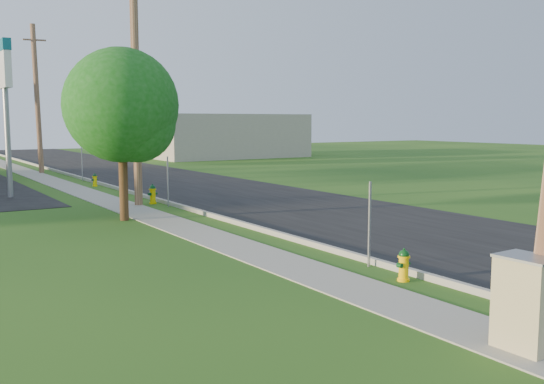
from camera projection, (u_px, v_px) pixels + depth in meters
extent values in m
plane|color=#1D4615|center=(521.00, 317.00, 10.51)|extent=(140.00, 140.00, 0.00)
cube|color=black|center=(349.00, 218.00, 21.28)|extent=(8.00, 120.00, 0.02)
cube|color=#A19E94|center=(251.00, 226.00, 19.12)|extent=(0.15, 120.00, 0.15)
cube|color=gray|center=(201.00, 234.00, 18.19)|extent=(1.50, 120.00, 0.03)
cylinder|color=brown|center=(136.00, 82.00, 23.82)|extent=(0.32, 0.32, 9.80)
cylinder|color=brown|center=(37.00, 100.00, 38.87)|extent=(0.49, 0.32, 9.50)
cube|color=brown|center=(34.00, 40.00, 38.43)|extent=(1.40, 0.10, 0.12)
cube|color=gray|center=(370.00, 225.00, 14.04)|extent=(0.05, 0.04, 2.00)
cube|color=gray|center=(168.00, 182.00, 23.89)|extent=(0.05, 0.04, 2.00)
cube|color=gray|center=(82.00, 164.00, 34.09)|extent=(0.05, 0.04, 2.00)
cylinder|color=gray|center=(8.00, 141.00, 26.60)|extent=(0.24, 0.24, 5.00)
cube|color=silver|center=(4.00, 65.00, 26.21)|extent=(0.30, 2.00, 2.00)
cube|color=#0C5766|center=(3.00, 46.00, 26.12)|extent=(0.34, 2.04, 0.50)
cube|color=gray|center=(221.00, 136.00, 57.54)|extent=(14.00, 10.00, 4.00)
cylinder|color=#3C2814|center=(123.00, 177.00, 20.59)|extent=(0.30, 0.30, 3.01)
sphere|color=#125510|center=(121.00, 105.00, 20.31)|extent=(3.85, 3.85, 3.85)
sphere|color=#125510|center=(136.00, 123.00, 20.35)|extent=(2.65, 2.65, 2.65)
cylinder|color=#FEBE06|center=(403.00, 280.00, 12.89)|extent=(0.27, 0.27, 0.06)
cylinder|color=#FEBE06|center=(404.00, 268.00, 12.86)|extent=(0.21, 0.21, 0.57)
cylinder|color=#FEBE06|center=(404.00, 257.00, 12.83)|extent=(0.27, 0.27, 0.04)
sphere|color=#0A3B12|center=(404.00, 255.00, 12.82)|extent=(0.22, 0.22, 0.22)
cylinder|color=#0A3B12|center=(404.00, 250.00, 12.81)|extent=(0.05, 0.05, 0.06)
cylinder|color=#0A3B12|center=(409.00, 266.00, 12.75)|extent=(0.12, 0.13, 0.10)
cylinder|color=#0A3B12|center=(400.00, 265.00, 12.76)|extent=(0.10, 0.10, 0.09)
cylinder|color=#0A3B12|center=(408.00, 264.00, 12.93)|extent=(0.10, 0.10, 0.09)
cylinder|color=#E3C805|center=(153.00, 203.00, 24.87)|extent=(0.31, 0.31, 0.07)
cylinder|color=#E3C805|center=(153.00, 196.00, 24.84)|extent=(0.24, 0.24, 0.66)
cylinder|color=#E3C805|center=(153.00, 189.00, 24.80)|extent=(0.31, 0.31, 0.04)
sphere|color=#073C1A|center=(153.00, 188.00, 24.80)|extent=(0.25, 0.25, 0.25)
cylinder|color=#073C1A|center=(152.00, 185.00, 24.78)|extent=(0.05, 0.05, 0.07)
cylinder|color=#073C1A|center=(155.00, 194.00, 24.72)|extent=(0.15, 0.16, 0.12)
cylinder|color=#073C1A|center=(150.00, 194.00, 24.72)|extent=(0.13, 0.12, 0.10)
cylinder|color=#073C1A|center=(156.00, 193.00, 24.94)|extent=(0.13, 0.12, 0.10)
cylinder|color=yellow|center=(95.00, 186.00, 31.46)|extent=(0.26, 0.26, 0.06)
cylinder|color=yellow|center=(95.00, 181.00, 31.43)|extent=(0.20, 0.20, 0.56)
cylinder|color=yellow|center=(95.00, 176.00, 31.40)|extent=(0.26, 0.26, 0.04)
sphere|color=#0D361A|center=(95.00, 176.00, 31.39)|extent=(0.21, 0.21, 0.21)
cylinder|color=#0D361A|center=(95.00, 174.00, 31.38)|extent=(0.05, 0.05, 0.06)
cylinder|color=#0D361A|center=(96.00, 180.00, 31.33)|extent=(0.12, 0.13, 0.10)
cylinder|color=#0D361A|center=(93.00, 180.00, 31.33)|extent=(0.11, 0.10, 0.08)
cylinder|color=#0D361A|center=(97.00, 180.00, 31.51)|extent=(0.11, 0.10, 0.08)
cube|color=tan|center=(526.00, 305.00, 8.90)|extent=(0.62, 0.81, 1.39)
cube|color=gray|center=(528.00, 258.00, 8.81)|extent=(0.66, 0.85, 0.04)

